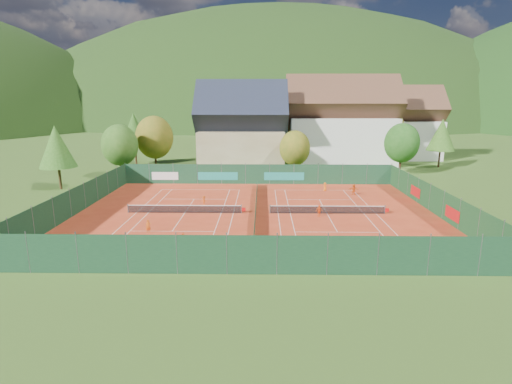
% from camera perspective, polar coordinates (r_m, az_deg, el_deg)
% --- Properties ---
extents(ground, '(600.00, 600.00, 0.00)m').
position_cam_1_polar(ground, '(44.83, -0.04, -3.09)').
color(ground, '#305219').
rests_on(ground, ground).
extents(clay_pad, '(40.00, 32.00, 0.01)m').
position_cam_1_polar(clay_pad, '(44.82, -0.04, -3.06)').
color(clay_pad, '#B3351A').
rests_on(clay_pad, ground).
extents(court_markings_left, '(11.03, 23.83, 0.00)m').
position_cam_1_polar(court_markings_left, '(45.66, -10.15, -2.96)').
color(court_markings_left, white).
rests_on(court_markings_left, ground).
extents(court_markings_right, '(11.03, 23.83, 0.00)m').
position_cam_1_polar(court_markings_right, '(45.40, 10.12, -3.05)').
color(court_markings_right, white).
rests_on(court_markings_right, ground).
extents(tennis_net_left, '(13.30, 0.10, 1.02)m').
position_cam_1_polar(tennis_net_left, '(45.50, -9.98, -2.37)').
color(tennis_net_left, '#59595B').
rests_on(tennis_net_left, ground).
extents(tennis_net_right, '(13.30, 0.10, 1.02)m').
position_cam_1_polar(tennis_net_right, '(45.29, 10.34, -2.45)').
color(tennis_net_right, '#59595B').
rests_on(tennis_net_right, ground).
extents(court_divider, '(0.03, 28.80, 1.00)m').
position_cam_1_polar(court_divider, '(44.69, -0.04, -2.45)').
color(court_divider, '#153B24').
rests_on(court_divider, ground).
extents(fence_north, '(40.00, 0.10, 3.00)m').
position_cam_1_polar(fence_north, '(60.07, -0.21, 2.53)').
color(fence_north, '#153C24').
rests_on(fence_north, ground).
extents(fence_south, '(40.00, 0.04, 3.00)m').
position_cam_1_polar(fence_south, '(29.20, -0.60, -8.99)').
color(fence_south, '#12331E').
rests_on(fence_south, ground).
extents(fence_west, '(0.04, 32.00, 3.00)m').
position_cam_1_polar(fence_west, '(49.03, -24.12, -1.01)').
color(fence_west, '#12331C').
rests_on(fence_west, ground).
extents(fence_east, '(0.09, 32.00, 3.00)m').
position_cam_1_polar(fence_east, '(48.46, 24.33, -1.20)').
color(fence_east, '#163D1D').
rests_on(fence_east, ground).
extents(chalet, '(16.20, 12.00, 16.00)m').
position_cam_1_polar(chalet, '(73.38, -2.00, 8.51)').
color(chalet, '#BFB187').
rests_on(chalet, ground).
extents(hotel_block_a, '(21.60, 11.00, 17.25)m').
position_cam_1_polar(hotel_block_a, '(80.67, 12.01, 9.19)').
color(hotel_block_a, silver).
rests_on(hotel_block_a, ground).
extents(hotel_block_b, '(17.28, 10.00, 15.50)m').
position_cam_1_polar(hotel_block_b, '(92.02, 19.72, 8.68)').
color(hotel_block_b, silver).
rests_on(hotel_block_b, ground).
extents(tree_west_front, '(5.72, 5.72, 8.69)m').
position_cam_1_polar(tree_west_front, '(67.40, -18.90, 6.36)').
color(tree_west_front, '#4D351B').
rests_on(tree_west_front, ground).
extents(tree_west_mid, '(6.44, 6.44, 9.78)m').
position_cam_1_polar(tree_west_mid, '(71.83, -14.31, 7.57)').
color(tree_west_mid, '#472F19').
rests_on(tree_west_mid, ground).
extents(tree_west_back, '(5.60, 5.60, 10.00)m').
position_cam_1_polar(tree_west_back, '(81.13, -17.00, 8.47)').
color(tree_west_back, '#452A18').
rests_on(tree_west_back, ground).
extents(tree_center, '(5.01, 5.01, 7.60)m').
position_cam_1_polar(tree_center, '(65.72, 5.56, 6.25)').
color(tree_center, '#4E371B').
rests_on(tree_center, ground).
extents(tree_east_front, '(5.72, 5.72, 8.69)m').
position_cam_1_polar(tree_east_front, '(71.32, 20.11, 6.60)').
color(tree_east_front, '#422717').
rests_on(tree_east_front, ground).
extents(tree_east_mid, '(5.04, 5.04, 9.00)m').
position_cam_1_polar(tree_east_mid, '(82.33, 24.99, 7.41)').
color(tree_east_mid, '#4A2B1A').
rests_on(tree_east_mid, ground).
extents(tree_west_side, '(5.04, 5.04, 9.00)m').
position_cam_1_polar(tree_west_side, '(62.43, -26.62, 5.82)').
color(tree_west_side, '#49331A').
rests_on(tree_west_side, ground).
extents(tree_east_back, '(7.15, 7.15, 10.86)m').
position_cam_1_polar(tree_east_back, '(86.99, 18.04, 8.68)').
color(tree_east_back, '#452C18').
rests_on(tree_east_back, ground).
extents(mountain_backdrop, '(820.00, 530.00, 242.00)m').
position_cam_1_polar(mountain_backdrop, '(282.76, 6.58, 2.38)').
color(mountain_backdrop, black).
rests_on(mountain_backdrop, ground).
extents(ball_hopper, '(0.34, 0.34, 0.80)m').
position_cam_1_polar(ball_hopper, '(34.91, 22.15, -7.89)').
color(ball_hopper, slate).
rests_on(ball_hopper, ground).
extents(loose_ball_0, '(0.07, 0.07, 0.07)m').
position_cam_1_polar(loose_ball_0, '(42.63, -14.88, -4.34)').
color(loose_ball_0, '#CCD833').
rests_on(loose_ball_0, ground).
extents(loose_ball_1, '(0.07, 0.07, 0.07)m').
position_cam_1_polar(loose_ball_1, '(36.48, 5.61, -6.92)').
color(loose_ball_1, '#CCD833').
rests_on(loose_ball_1, ground).
extents(player_left_near, '(0.55, 0.43, 1.32)m').
position_cam_1_polar(player_left_near, '(39.57, -15.14, -4.75)').
color(player_left_near, '#CE5712').
rests_on(player_left_near, ground).
extents(player_left_mid, '(0.60, 0.48, 1.19)m').
position_cam_1_polar(player_left_mid, '(35.42, -10.34, -6.72)').
color(player_left_mid, '#F44F15').
rests_on(player_left_mid, ground).
extents(player_left_far, '(0.85, 0.61, 1.20)m').
position_cam_1_polar(player_left_far, '(48.36, -7.44, -1.24)').
color(player_left_far, '#D04B12').
rests_on(player_left_far, ground).
extents(player_right_near, '(0.82, 0.56, 1.30)m').
position_cam_1_polar(player_right_near, '(43.95, 8.99, -2.68)').
color(player_right_near, '#F95C16').
rests_on(player_right_near, ground).
extents(player_right_far_a, '(0.71, 0.66, 1.22)m').
position_cam_1_polar(player_right_far_a, '(56.41, 9.82, 0.75)').
color(player_right_far_a, orange).
rests_on(player_right_far_a, ground).
extents(player_right_far_b, '(1.36, 0.49, 1.45)m').
position_cam_1_polar(player_right_far_b, '(54.82, 13.78, 0.33)').
color(player_right_far_b, '#DD5513').
rests_on(player_right_far_b, ground).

